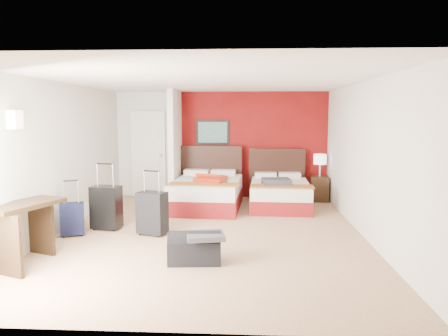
# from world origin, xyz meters

# --- Properties ---
(ground) EXTENTS (6.50, 6.50, 0.00)m
(ground) POSITION_xyz_m (0.00, 0.00, 0.00)
(ground) COLOR tan
(ground) RESTS_ON ground
(room_walls) EXTENTS (5.02, 6.52, 2.50)m
(room_walls) POSITION_xyz_m (-1.40, 1.42, 1.26)
(room_walls) COLOR silver
(room_walls) RESTS_ON ground
(red_accent_panel) EXTENTS (3.50, 0.04, 2.50)m
(red_accent_panel) POSITION_xyz_m (0.75, 3.23, 1.25)
(red_accent_panel) COLOR maroon
(red_accent_panel) RESTS_ON ground
(partition_wall) EXTENTS (0.12, 1.20, 2.50)m
(partition_wall) POSITION_xyz_m (-1.00, 2.61, 1.25)
(partition_wall) COLOR silver
(partition_wall) RESTS_ON ground
(entry_door) EXTENTS (0.82, 0.06, 2.05)m
(entry_door) POSITION_xyz_m (-1.75, 3.20, 1.02)
(entry_door) COLOR silver
(entry_door) RESTS_ON ground
(bed_left) EXTENTS (1.50, 2.06, 0.59)m
(bed_left) POSITION_xyz_m (-0.23, 1.97, 0.30)
(bed_left) COLOR silver
(bed_left) RESTS_ON ground
(bed_right) EXTENTS (1.31, 1.82, 0.53)m
(bed_right) POSITION_xyz_m (1.32, 2.11, 0.26)
(bed_right) COLOR white
(bed_right) RESTS_ON ground
(red_suitcase_open) EXTENTS (0.83, 0.96, 0.10)m
(red_suitcase_open) POSITION_xyz_m (-0.13, 1.87, 0.64)
(red_suitcase_open) COLOR #AB240E
(red_suitcase_open) RESTS_ON bed_left
(jacket_bundle) EXTENTS (0.61, 0.51, 0.13)m
(jacket_bundle) POSITION_xyz_m (1.22, 1.81, 0.60)
(jacket_bundle) COLOR #3C3B41
(jacket_bundle) RESTS_ON bed_right
(nightstand) EXTENTS (0.43, 0.43, 0.56)m
(nightstand) POSITION_xyz_m (2.27, 2.82, 0.28)
(nightstand) COLOR #311E10
(nightstand) RESTS_ON ground
(table_lamp) EXTENTS (0.37, 0.37, 0.51)m
(table_lamp) POSITION_xyz_m (2.27, 2.82, 0.82)
(table_lamp) COLOR silver
(table_lamp) RESTS_ON nightstand
(suitcase_black) EXTENTS (0.52, 0.37, 0.72)m
(suitcase_black) POSITION_xyz_m (-1.80, 0.17, 0.36)
(suitcase_black) COLOR black
(suitcase_black) RESTS_ON ground
(suitcase_charcoal) EXTENTS (0.53, 0.42, 0.68)m
(suitcase_charcoal) POSITION_xyz_m (-0.93, -0.11, 0.34)
(suitcase_charcoal) COLOR black
(suitcase_charcoal) RESTS_ON ground
(suitcase_navy) EXTENTS (0.42, 0.34, 0.51)m
(suitcase_navy) POSITION_xyz_m (-2.22, -0.25, 0.26)
(suitcase_navy) COLOR black
(suitcase_navy) RESTS_ON ground
(duffel_bag) EXTENTS (0.72, 0.43, 0.35)m
(duffel_bag) POSITION_xyz_m (-0.08, -1.41, 0.18)
(duffel_bag) COLOR black
(duffel_bag) RESTS_ON ground
(jacket_draped) EXTENTS (0.56, 0.50, 0.06)m
(jacket_draped) POSITION_xyz_m (0.07, -1.46, 0.38)
(jacket_draped) COLOR #3B3B40
(jacket_draped) RESTS_ON duffel_bag
(desk) EXTENTS (0.83, 1.11, 0.83)m
(desk) POSITION_xyz_m (-2.28, -1.58, 0.41)
(desk) COLOR black
(desk) RESTS_ON ground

